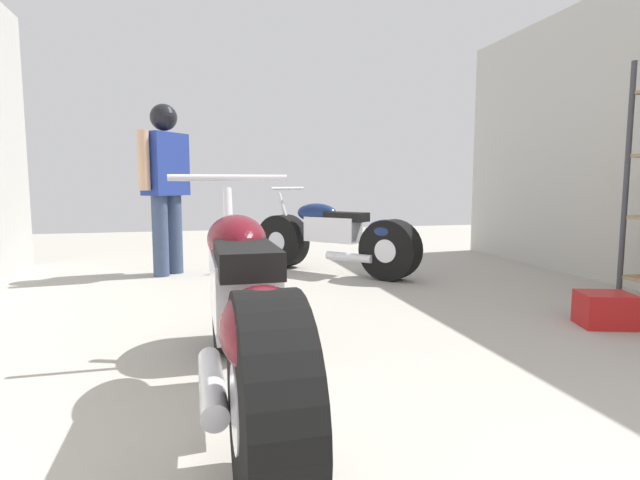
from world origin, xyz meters
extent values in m
plane|color=#A8A399|center=(0.00, 3.13, 0.00)|extent=(15.03, 15.03, 0.00)
cylinder|color=#38383D|center=(2.20, 3.34, 0.92)|extent=(0.04, 0.04, 1.85)
cylinder|color=black|center=(-0.79, 3.03, 0.33)|extent=(0.20, 0.65, 0.65)
cylinder|color=silver|center=(-0.79, 3.03, 0.33)|extent=(0.20, 0.25, 0.25)
cylinder|color=black|center=(-0.77, 1.55, 0.33)|extent=(0.20, 0.65, 0.65)
cylinder|color=silver|center=(-0.77, 1.55, 0.33)|extent=(0.20, 0.25, 0.25)
cube|color=silver|center=(-0.78, 2.29, 0.51)|extent=(0.25, 0.65, 0.28)
ellipsoid|color=#5B0F19|center=(-0.78, 2.51, 0.69)|extent=(0.27, 0.53, 0.22)
cube|color=black|center=(-0.78, 2.11, 0.66)|extent=(0.23, 0.49, 0.10)
ellipsoid|color=#5B0F19|center=(-0.77, 1.60, 0.53)|extent=(0.27, 0.45, 0.24)
cylinder|color=silver|center=(-0.79, 2.99, 0.63)|extent=(0.05, 0.26, 0.59)
cylinder|color=silver|center=(-0.79, 2.95, 0.98)|extent=(0.63, 0.04, 0.04)
cylinder|color=silver|center=(-0.92, 1.98, 0.23)|extent=(0.10, 0.56, 0.09)
cylinder|color=black|center=(-0.03, 5.78, 0.30)|extent=(0.57, 0.60, 0.60)
cylinder|color=silver|center=(-0.03, 5.78, 0.30)|extent=(0.33, 0.33, 0.23)
cylinder|color=black|center=(0.88, 4.77, 0.30)|extent=(0.57, 0.60, 0.60)
cylinder|color=silver|center=(0.88, 4.77, 0.30)|extent=(0.33, 0.33, 0.23)
cube|color=silver|center=(0.42, 5.27, 0.47)|extent=(0.57, 0.60, 0.26)
ellipsoid|color=navy|center=(0.29, 5.43, 0.64)|extent=(0.51, 0.52, 0.21)
cube|color=black|center=(0.54, 5.15, 0.61)|extent=(0.45, 0.47, 0.09)
ellipsoid|color=navy|center=(0.85, 4.80, 0.49)|extent=(0.46, 0.47, 0.22)
cylinder|color=silver|center=(0.00, 5.75, 0.58)|extent=(0.19, 0.21, 0.54)
cylinder|color=silver|center=(0.02, 5.72, 0.90)|extent=(0.45, 0.41, 0.03)
cylinder|color=silver|center=(0.51, 4.98, 0.21)|extent=(0.41, 0.44, 0.08)
cylinder|color=#384766|center=(-1.34, 5.52, 0.41)|extent=(0.22, 0.22, 0.83)
cylinder|color=#384766|center=(-1.21, 5.67, 0.41)|extent=(0.22, 0.22, 0.83)
cube|color=navy|center=(-1.27, 5.59, 1.15)|extent=(0.49, 0.51, 0.64)
cylinder|color=tan|center=(-1.46, 5.38, 1.17)|extent=(0.16, 0.16, 0.58)
cylinder|color=tan|center=(-1.09, 5.81, 1.17)|extent=(0.16, 0.16, 0.58)
sphere|color=black|center=(-1.27, 5.59, 1.60)|extent=(0.23, 0.23, 0.23)
sphere|color=black|center=(-1.27, 5.59, 1.62)|extent=(0.27, 0.27, 0.27)
cube|color=#B21919|center=(1.66, 2.90, 0.11)|extent=(0.39, 0.35, 0.23)
camera|label=1|loc=(-0.95, 0.23, 0.94)|focal=27.79mm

